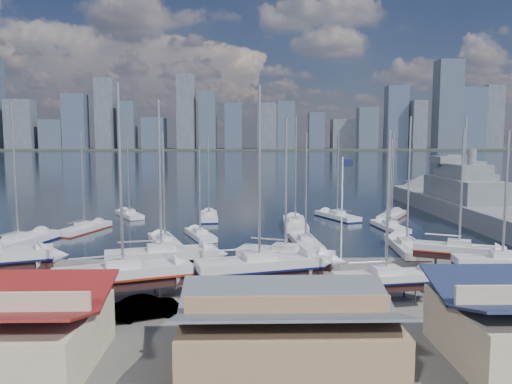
{
  "coord_description": "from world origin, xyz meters",
  "views": [
    {
      "loc": [
        -2.47,
        -53.5,
        12.92
      ],
      "look_at": [
        -0.97,
        8.0,
        6.46
      ],
      "focal_mm": 35.0,
      "sensor_mm": 36.0,
      "label": 1
    }
  ],
  "objects_px": {
    "naval_ship_east": "(462,207)",
    "naval_ship_west": "(463,193)",
    "flagpole": "(343,210)",
    "car_a": "(214,321)"
  },
  "relations": [
    {
      "from": "naval_ship_east",
      "to": "naval_ship_west",
      "type": "bearing_deg",
      "value": -24.15
    },
    {
      "from": "flagpole",
      "to": "car_a",
      "type": "bearing_deg",
      "value": -131.71
    },
    {
      "from": "naval_ship_east",
      "to": "flagpole",
      "type": "relative_size",
      "value": 4.64
    },
    {
      "from": "naval_ship_east",
      "to": "flagpole",
      "type": "bearing_deg",
      "value": 143.59
    },
    {
      "from": "naval_ship_east",
      "to": "naval_ship_west",
      "type": "distance_m",
      "value": 23.46
    },
    {
      "from": "naval_ship_west",
      "to": "flagpole",
      "type": "relative_size",
      "value": 4.06
    },
    {
      "from": "naval_ship_west",
      "to": "car_a",
      "type": "xyz_separation_m",
      "value": [
        -48.5,
        -71.19,
        -0.88
      ]
    },
    {
      "from": "flagpole",
      "to": "naval_ship_east",
      "type": "bearing_deg",
      "value": 53.41
    },
    {
      "from": "naval_ship_east",
      "to": "naval_ship_west",
      "type": "height_order",
      "value": "naval_ship_east"
    },
    {
      "from": "naval_ship_east",
      "to": "car_a",
      "type": "relative_size",
      "value": 11.44
    }
  ]
}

